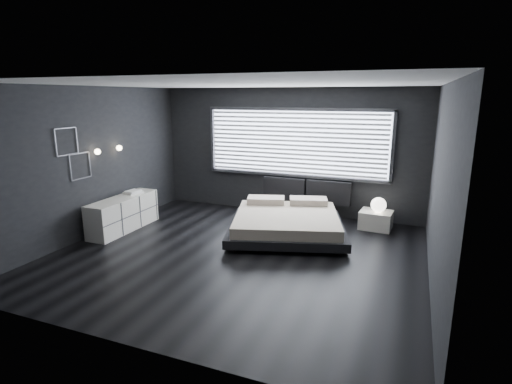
% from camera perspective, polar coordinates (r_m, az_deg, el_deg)
% --- Properties ---
extents(room, '(6.04, 6.00, 2.80)m').
position_cam_1_polar(room, '(6.45, -2.78, 2.66)').
color(room, black).
rests_on(room, ground).
extents(window, '(4.14, 0.09, 1.52)m').
position_cam_1_polar(window, '(8.86, 5.64, 6.98)').
color(window, white).
rests_on(window, ground).
extents(headboard, '(1.96, 0.16, 0.52)m').
position_cam_1_polar(headboard, '(8.92, 7.16, 0.19)').
color(headboard, black).
rests_on(headboard, ground).
extents(sconce_near, '(0.18, 0.11, 0.11)m').
position_cam_1_polar(sconce_near, '(8.07, -21.72, 5.36)').
color(sconce_near, silver).
rests_on(sconce_near, ground).
extents(sconce_far, '(0.18, 0.11, 0.11)m').
position_cam_1_polar(sconce_far, '(8.52, -18.98, 5.97)').
color(sconce_far, silver).
rests_on(sconce_far, ground).
extents(wall_art_upper, '(0.01, 0.48, 0.48)m').
position_cam_1_polar(wall_art_upper, '(7.69, -25.43, 6.53)').
color(wall_art_upper, '#47474C').
rests_on(wall_art_upper, ground).
extents(wall_art_lower, '(0.01, 0.48, 0.48)m').
position_cam_1_polar(wall_art_lower, '(7.92, -23.78, 3.42)').
color(wall_art_lower, '#47474C').
rests_on(wall_art_lower, ground).
extents(bed, '(2.66, 2.59, 0.56)m').
position_cam_1_polar(bed, '(7.71, 4.39, -4.28)').
color(bed, black).
rests_on(bed, ground).
extents(nightstand, '(0.66, 0.56, 0.36)m').
position_cam_1_polar(nightstand, '(8.43, 16.75, -3.83)').
color(nightstand, white).
rests_on(nightstand, ground).
extents(orb_lamp, '(0.30, 0.30, 0.30)m').
position_cam_1_polar(orb_lamp, '(8.30, 17.11, -1.77)').
color(orb_lamp, white).
rests_on(orb_lamp, nightstand).
extents(dresser, '(0.47, 1.66, 0.66)m').
position_cam_1_polar(dresser, '(8.39, -18.39, -2.95)').
color(dresser, white).
rests_on(dresser, ground).
extents(book_stack, '(0.31, 0.38, 0.07)m').
position_cam_1_polar(book_stack, '(8.58, -17.14, 0.01)').
color(book_stack, white).
rests_on(book_stack, dresser).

